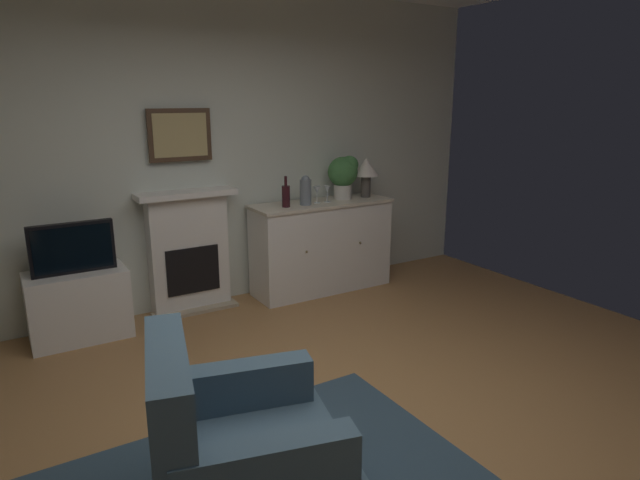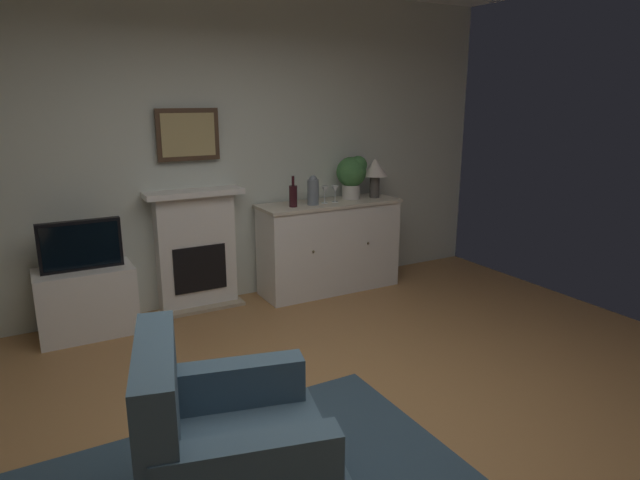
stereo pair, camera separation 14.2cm
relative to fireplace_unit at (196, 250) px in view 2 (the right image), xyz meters
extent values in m
cube|color=#9E7042|center=(0.11, -2.40, -0.60)|extent=(6.29, 5.11, 0.10)
cube|color=silver|center=(0.11, 0.13, 0.88)|extent=(6.29, 0.06, 2.86)
cube|color=white|center=(0.00, 0.01, -0.02)|extent=(0.70, 0.18, 1.05)
cube|color=tan|center=(0.00, -0.09, -0.53)|extent=(0.77, 0.20, 0.03)
cube|color=black|center=(0.00, -0.09, -0.16)|extent=(0.48, 0.02, 0.42)
cube|color=white|center=(0.00, -0.02, 0.53)|extent=(0.87, 0.27, 0.05)
cube|color=#473323|center=(0.00, 0.05, 1.03)|extent=(0.55, 0.03, 0.45)
cube|color=tan|center=(0.00, 0.03, 1.03)|extent=(0.47, 0.01, 0.37)
cube|color=white|center=(1.30, -0.18, -0.11)|extent=(1.40, 0.45, 0.87)
cube|color=beige|center=(1.30, -0.18, 0.34)|extent=(1.43, 0.48, 0.03)
sphere|color=brown|center=(0.99, -0.41, -0.05)|extent=(0.02, 0.02, 0.02)
sphere|color=brown|center=(1.61, -0.41, -0.05)|extent=(0.02, 0.02, 0.02)
cylinder|color=#4C4742|center=(1.83, -0.18, 0.46)|extent=(0.10, 0.10, 0.22)
cone|color=silver|center=(1.83, -0.18, 0.66)|extent=(0.26, 0.26, 0.18)
cylinder|color=#331419|center=(0.88, -0.23, 0.45)|extent=(0.08, 0.08, 0.20)
cylinder|color=#331419|center=(0.88, -0.23, 0.60)|extent=(0.03, 0.03, 0.09)
cylinder|color=silver|center=(1.23, -0.20, 0.36)|extent=(0.06, 0.06, 0.00)
cylinder|color=silver|center=(1.23, -0.20, 0.40)|extent=(0.01, 0.01, 0.09)
cone|color=silver|center=(1.23, -0.20, 0.48)|extent=(0.07, 0.07, 0.07)
cylinder|color=silver|center=(1.34, -0.22, 0.36)|extent=(0.06, 0.06, 0.00)
cylinder|color=silver|center=(1.34, -0.22, 0.40)|extent=(0.01, 0.01, 0.09)
cone|color=silver|center=(1.34, -0.22, 0.48)|extent=(0.07, 0.07, 0.07)
cylinder|color=slate|center=(1.09, -0.23, 0.47)|extent=(0.11, 0.11, 0.24)
sphere|color=slate|center=(1.09, -0.23, 0.59)|extent=(0.08, 0.08, 0.08)
cube|color=white|center=(-0.97, -0.16, -0.27)|extent=(0.75, 0.42, 0.56)
cube|color=black|center=(-0.97, -0.18, 0.21)|extent=(0.62, 0.06, 0.40)
cube|color=black|center=(-0.97, -0.22, 0.21)|extent=(0.57, 0.01, 0.35)
cylinder|color=beige|center=(1.58, -0.13, 0.42)|extent=(0.18, 0.18, 0.14)
sphere|color=#3D753D|center=(1.58, -0.13, 0.62)|extent=(0.30, 0.30, 0.30)
sphere|color=#3D753D|center=(1.64, -0.16, 0.69)|extent=(0.18, 0.18, 0.18)
cube|color=#3F596B|center=(-0.63, -2.73, -0.29)|extent=(0.96, 0.93, 0.32)
cube|color=#3F596B|center=(-0.95, -2.65, 0.12)|extent=(0.34, 0.78, 0.50)
cube|color=#3F596B|center=(-0.71, -3.04, -0.02)|extent=(0.73, 0.31, 0.22)
cube|color=#3F596B|center=(-0.55, -2.42, -0.02)|extent=(0.73, 0.31, 0.22)
cylinder|color=#473323|center=(-0.22, -2.50, -0.50)|extent=(0.05, 0.05, 0.10)
cylinder|color=#473323|center=(-0.88, -2.33, -0.50)|extent=(0.05, 0.05, 0.10)
camera|label=1|loc=(-1.46, -4.66, 1.34)|focal=30.67mm
camera|label=2|loc=(-1.34, -4.74, 1.34)|focal=30.67mm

